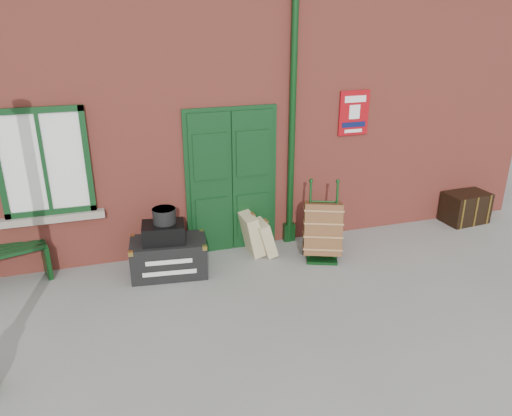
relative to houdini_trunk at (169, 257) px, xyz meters
name	(u,v)px	position (x,y,z in m)	size (l,w,h in m)	color
ground	(281,290)	(1.39, -0.90, -0.27)	(80.00, 80.00, 0.00)	gray
station_building	(219,91)	(1.38, 2.59, 1.90)	(10.30, 4.30, 4.36)	#B04739
houdini_trunk	(169,257)	(0.00, 0.00, 0.00)	(1.06, 0.58, 0.53)	black
strongbox	(163,232)	(-0.05, 0.00, 0.40)	(0.58, 0.42, 0.27)	black
hatbox	(164,216)	(-0.02, 0.03, 0.64)	(0.32, 0.32, 0.21)	black
suitcase_back	(252,234)	(1.32, 0.27, 0.07)	(0.18, 0.46, 0.64)	tan
suitcase_front	(265,238)	(1.50, 0.17, 0.02)	(0.16, 0.41, 0.55)	tan
porter_trolley	(323,229)	(2.33, -0.14, 0.19)	(0.75, 0.77, 1.17)	#0C3312
dark_trunk	(465,207)	(5.33, 0.35, 0.01)	(0.76, 0.49, 0.55)	black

